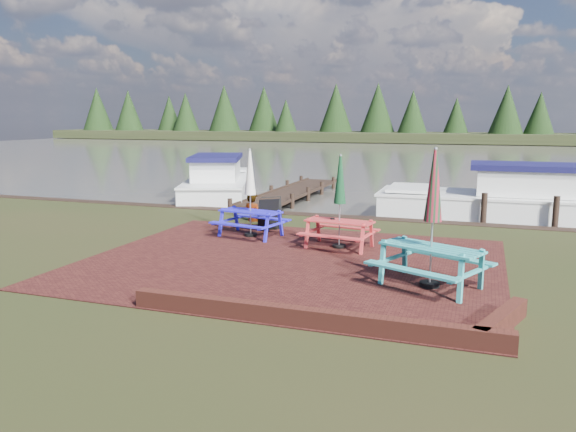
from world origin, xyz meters
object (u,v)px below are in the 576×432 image
(chalkboard, at_px, (270,214))
(boat_near, at_px, (503,203))
(picnic_table_teal, at_px, (432,240))
(picnic_table_red, at_px, (340,216))
(picnic_table_blue, at_px, (250,207))
(person, at_px, (252,192))
(jetty, at_px, (292,192))
(boat_jetty, at_px, (219,184))

(chalkboard, distance_m, boat_near, 7.95)
(boat_near, bearing_deg, picnic_table_teal, 169.40)
(picnic_table_red, relative_size, picnic_table_blue, 0.97)
(picnic_table_blue, height_order, person, picnic_table_blue)
(jetty, distance_m, boat_near, 8.42)
(picnic_table_teal, bearing_deg, picnic_table_red, 157.89)
(boat_jetty, bearing_deg, picnic_table_blue, -78.18)
(picnic_table_red, bearing_deg, picnic_table_teal, -39.27)
(picnic_table_red, height_order, jetty, picnic_table_red)
(picnic_table_blue, xyz_separation_m, boat_jetty, (-4.53, 7.27, -0.41))
(jetty, relative_size, person, 5.05)
(picnic_table_blue, distance_m, boat_near, 8.72)
(picnic_table_red, height_order, boat_near, picnic_table_red)
(picnic_table_teal, relative_size, jetty, 0.29)
(picnic_table_red, height_order, picnic_table_blue, picnic_table_blue)
(jetty, bearing_deg, picnic_table_red, -64.12)
(picnic_table_red, height_order, chalkboard, picnic_table_red)
(boat_near, bearing_deg, picnic_table_blue, 130.80)
(picnic_table_teal, xyz_separation_m, boat_jetty, (-9.52, 10.36, -0.50))
(picnic_table_red, bearing_deg, boat_jetty, 139.90)
(boat_jetty, relative_size, boat_near, 0.96)
(jetty, relative_size, boat_jetty, 1.22)
(picnic_table_red, distance_m, boat_near, 7.45)
(boat_jetty, bearing_deg, person, -74.36)
(picnic_table_blue, bearing_deg, chalkboard, 89.59)
(jetty, relative_size, boat_near, 1.18)
(picnic_table_teal, bearing_deg, jetty, 145.21)
(picnic_table_blue, relative_size, person, 1.30)
(jetty, height_order, person, person)
(picnic_table_red, relative_size, boat_near, 0.29)
(picnic_table_teal, height_order, boat_jetty, picnic_table_teal)
(chalkboard, relative_size, boat_near, 0.12)
(boat_jetty, height_order, boat_near, boat_near)
(picnic_table_teal, distance_m, picnic_table_red, 3.52)
(chalkboard, bearing_deg, picnic_table_red, -70.74)
(picnic_table_teal, relative_size, picnic_table_blue, 1.12)
(picnic_table_teal, height_order, chalkboard, picnic_table_teal)
(boat_near, relative_size, person, 4.30)
(picnic_table_teal, distance_m, boat_jetty, 14.08)
(picnic_table_blue, distance_m, chalkboard, 1.03)
(picnic_table_teal, height_order, picnic_table_blue, picnic_table_teal)
(picnic_table_teal, xyz_separation_m, jetty, (-6.58, 11.16, -0.80))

